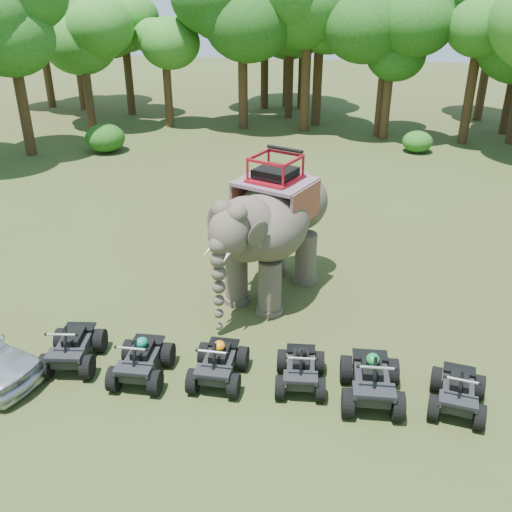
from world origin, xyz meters
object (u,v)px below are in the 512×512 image
object	(u,v)px
elephant	(273,226)
atv_2	(218,358)
atv_0	(72,342)
atv_4	(372,374)
atv_3	(301,364)
atv_1	(141,355)
atv_5	(459,386)

from	to	relation	value
elephant	atv_2	bearing A→B (deg)	-75.81
atv_0	atv_4	distance (m)	7.19
atv_2	atv_3	bearing A→B (deg)	4.70
atv_1	atv_3	size ratio (longest dim) A/B	1.08
atv_0	atv_4	size ratio (longest dim) A/B	0.93
atv_4	atv_5	bearing A→B (deg)	-3.08
elephant	atv_4	world-z (taller)	elephant
atv_5	atv_4	bearing A→B (deg)	-170.43
atv_3	atv_5	distance (m)	3.49
atv_3	atv_5	size ratio (longest dim) A/B	0.98
atv_0	atv_2	world-z (taller)	atv_0
atv_0	atv_2	xyz separation A→B (m)	(3.65, -0.03, -0.02)
atv_3	atv_0	bearing A→B (deg)	176.14
atv_2	atv_5	world-z (taller)	atv_2
elephant	atv_0	world-z (taller)	elephant
atv_3	atv_5	xyz separation A→B (m)	(3.49, -0.23, 0.01)
atv_4	atv_5	distance (m)	1.88
atv_1	atv_2	world-z (taller)	atv_1
atv_4	atv_1	bearing A→B (deg)	177.74
elephant	atv_5	distance (m)	6.70
elephant	atv_1	xyz separation A→B (m)	(-2.48, -4.57, -1.53)
atv_2	atv_4	bearing A→B (deg)	-1.04
elephant	atv_1	bearing A→B (deg)	-95.73
elephant	atv_4	xyz separation A→B (m)	(2.88, -4.47, -1.47)
atv_3	atv_2	bearing A→B (deg)	179.23
atv_2	atv_4	world-z (taller)	atv_4
atv_0	atv_5	bearing A→B (deg)	-8.38
atv_3	atv_5	bearing A→B (deg)	-8.70
elephant	atv_3	bearing A→B (deg)	-50.63
atv_2	atv_3	xyz separation A→B (m)	(1.92, 0.14, -0.03)
elephant	atv_4	bearing A→B (deg)	-34.52
atv_2	elephant	bearing A→B (deg)	82.03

